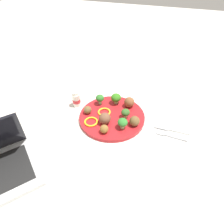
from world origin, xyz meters
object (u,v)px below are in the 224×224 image
object	(u,v)px
fork	(170,135)
meatball_near_rim	(135,121)
meatball_mid_left	(129,102)
meatball_center	(105,118)
napkin	(172,133)
yogurt_bottle	(76,100)
meatball_mid_right	(88,110)
broccoli_floret_near_rim	(123,123)
meatball_front_left	(105,129)
plate	(112,117)
broccoli_floret_front_right	(116,98)
pepper_ring_front_right	(104,112)
broccoli_floret_front_left	(126,113)
knife	(171,129)
broccoli_floret_mid_left	(100,98)
pepper_ring_back_right	(91,122)

from	to	relation	value
fork	meatball_near_rim	bearing A→B (deg)	-2.93
meatball_mid_left	meatball_center	size ratio (longest dim) A/B	0.96
napkin	yogurt_bottle	bearing A→B (deg)	-7.02
yogurt_bottle	meatball_mid_right	bearing A→B (deg)	146.09
broccoli_floret_near_rim	meatball_mid_right	bearing A→B (deg)	-14.08
fork	meatball_front_left	bearing A→B (deg)	15.38
meatball_center	napkin	bearing A→B (deg)	-172.69
plate	napkin	distance (m)	0.26
broccoli_floret_front_right	meatball_center	bearing A→B (deg)	87.63
meatball_near_rim	fork	size ratio (longest dim) A/B	0.34
meatball_mid_right	napkin	xyz separation A→B (m)	(-0.36, 0.00, -0.03)
broccoli_floret_near_rim	fork	bearing A→B (deg)	-173.11
meatball_center	napkin	size ratio (longest dim) A/B	0.28
meatball_mid_right	meatball_near_rim	size ratio (longest dim) A/B	0.81
broccoli_floret_near_rim	pepper_ring_front_right	distance (m)	0.12
meatball_near_rim	yogurt_bottle	bearing A→B (deg)	-12.62
broccoli_floret_front_left	broccoli_floret_front_right	xyz separation A→B (m)	(0.07, -0.08, 0.00)
knife	yogurt_bottle	world-z (taller)	yogurt_bottle
broccoli_floret_front_right	meatball_near_rim	world-z (taller)	broccoli_floret_front_right
broccoli_floret_mid_left	meatball_mid_left	distance (m)	0.13
broccoli_floret_front_left	yogurt_bottle	distance (m)	0.24
pepper_ring_back_right	knife	world-z (taller)	pepper_ring_back_right
meatball_front_left	pepper_ring_back_right	xyz separation A→B (m)	(0.07, -0.04, -0.01)
meatball_near_rim	knife	xyz separation A→B (m)	(-0.15, -0.03, -0.03)
broccoli_floret_front_right	fork	world-z (taller)	broccoli_floret_front_right
pepper_ring_front_right	fork	xyz separation A→B (m)	(-0.29, 0.04, -0.01)
meatball_mid_left	knife	bearing A→B (deg)	157.17
meatball_mid_left	pepper_ring_front_right	world-z (taller)	meatball_mid_left
meatball_mid_left	yogurt_bottle	xyz separation A→B (m)	(0.24, 0.05, -0.01)
plate	pepper_ring_front_right	bearing A→B (deg)	-11.24
meatball_mid_right	meatball_near_rim	xyz separation A→B (m)	(-0.21, 0.01, 0.00)
meatball_mid_left	meatball_near_rim	bearing A→B (deg)	113.84
meatball_near_rim	napkin	xyz separation A→B (m)	(-0.15, -0.01, -0.03)
meatball_center	yogurt_bottle	xyz separation A→B (m)	(0.17, -0.09, -0.01)
meatball_center	pepper_ring_front_right	bearing A→B (deg)	-68.22
meatball_front_left	pepper_ring_front_right	xyz separation A→B (m)	(0.04, -0.11, -0.01)
pepper_ring_front_right	napkin	xyz separation A→B (m)	(-0.29, 0.02, -0.02)
broccoli_floret_near_rim	napkin	xyz separation A→B (m)	(-0.19, -0.04, -0.04)
broccoli_floret_near_rim	pepper_ring_back_right	xyz separation A→B (m)	(0.13, 0.01, -0.02)
broccoli_floret_near_rim	broccoli_floret_mid_left	bearing A→B (deg)	-40.64
plate	broccoli_floret_front_right	size ratio (longest dim) A/B	5.76
broccoli_floret_near_rim	fork	world-z (taller)	broccoli_floret_near_rim
napkin	plate	bearing A→B (deg)	-3.70
plate	broccoli_floret_near_rim	size ratio (longest dim) A/B	6.22
broccoli_floret_front_left	meatball_center	xyz separation A→B (m)	(0.07, 0.06, -0.00)
broccoli_floret_front_left	knife	distance (m)	0.19
broccoli_floret_near_rim	napkin	distance (m)	0.20
pepper_ring_back_right	meatball_front_left	bearing A→B (deg)	153.87
broccoli_floret_front_left	meatball_front_left	world-z (taller)	broccoli_floret_front_left
meatball_mid_left	yogurt_bottle	world-z (taller)	yogurt_bottle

